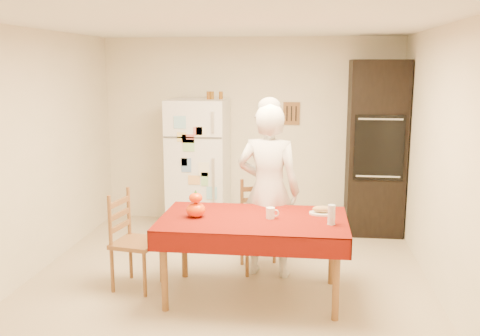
% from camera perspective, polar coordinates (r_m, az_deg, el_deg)
% --- Properties ---
extents(floor, '(4.50, 4.50, 0.00)m').
position_cam_1_polar(floor, '(5.42, -1.44, -12.27)').
color(floor, '#C9B091').
rests_on(floor, ground).
extents(room_shell, '(4.02, 4.52, 2.51)m').
position_cam_1_polar(room_shell, '(5.01, -1.51, 5.06)').
color(room_shell, '#F1E3CB').
rests_on(room_shell, ground).
extents(refrigerator, '(0.75, 0.74, 1.70)m').
position_cam_1_polar(refrigerator, '(7.06, -4.44, 0.41)').
color(refrigerator, white).
rests_on(refrigerator, floor).
extents(oven_cabinet, '(0.70, 0.62, 2.20)m').
position_cam_1_polar(oven_cabinet, '(6.98, 14.28, 2.08)').
color(oven_cabinet, black).
rests_on(oven_cabinet, floor).
extents(dining_table, '(1.70, 1.00, 0.76)m').
position_cam_1_polar(dining_table, '(4.91, 1.43, -6.12)').
color(dining_table, brown).
rests_on(dining_table, floor).
extents(chair_far, '(0.51, 0.50, 0.95)m').
position_cam_1_polar(chair_far, '(5.67, 2.18, -5.74)').
color(chair_far, brown).
rests_on(chair_far, floor).
extents(chair_left, '(0.47, 0.48, 0.95)m').
position_cam_1_polar(chair_left, '(5.30, -11.62, -7.17)').
color(chair_left, brown).
rests_on(chair_left, floor).
extents(seated_woman, '(0.70, 0.51, 1.77)m').
position_cam_1_polar(seated_woman, '(5.41, 3.07, -2.45)').
color(seated_woman, silver).
rests_on(seated_woman, floor).
extents(coffee_mug, '(0.08, 0.08, 0.10)m').
position_cam_1_polar(coffee_mug, '(4.88, 3.26, -4.81)').
color(coffee_mug, white).
rests_on(coffee_mug, dining_table).
extents(pumpkin_lower, '(0.18, 0.18, 0.13)m').
position_cam_1_polar(pumpkin_lower, '(4.93, -4.73, -4.47)').
color(pumpkin_lower, red).
rests_on(pumpkin_lower, dining_table).
extents(pumpkin_upper, '(0.12, 0.12, 0.09)m').
position_cam_1_polar(pumpkin_upper, '(4.90, -4.75, -3.19)').
color(pumpkin_upper, '#CD5104').
rests_on(pumpkin_upper, pumpkin_lower).
extents(wine_glass, '(0.07, 0.07, 0.18)m').
position_cam_1_polar(wine_glass, '(4.74, 9.73, -4.93)').
color(wine_glass, silver).
rests_on(wine_glass, dining_table).
extents(bread_plate, '(0.24, 0.24, 0.02)m').
position_cam_1_polar(bread_plate, '(5.07, 8.74, -4.80)').
color(bread_plate, white).
rests_on(bread_plate, dining_table).
extents(bread_loaf, '(0.18, 0.10, 0.06)m').
position_cam_1_polar(bread_loaf, '(5.06, 8.76, -4.36)').
color(bread_loaf, '#AA8253').
rests_on(bread_loaf, bread_plate).
extents(spice_jar_left, '(0.05, 0.05, 0.10)m').
position_cam_1_polar(spice_jar_left, '(6.98, -3.38, 7.75)').
color(spice_jar_left, brown).
rests_on(spice_jar_left, refrigerator).
extents(spice_jar_mid, '(0.05, 0.05, 0.10)m').
position_cam_1_polar(spice_jar_mid, '(6.97, -3.00, 7.75)').
color(spice_jar_mid, brown).
rests_on(spice_jar_mid, refrigerator).
extents(spice_jar_right, '(0.05, 0.05, 0.10)m').
position_cam_1_polar(spice_jar_right, '(6.95, -2.05, 7.75)').
color(spice_jar_right, brown).
rests_on(spice_jar_right, refrigerator).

